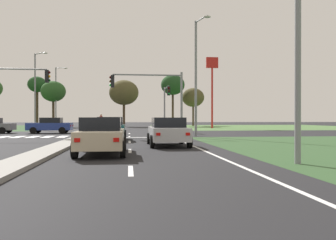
% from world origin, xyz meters
% --- Properties ---
extents(ground_plane, '(200.00, 200.00, 0.00)m').
position_xyz_m(ground_plane, '(0.00, 30.00, 0.00)').
color(ground_plane, black).
extents(grass_verge_far_right, '(35.00, 35.00, 0.01)m').
position_xyz_m(grass_verge_far_right, '(25.50, 54.50, 0.00)').
color(grass_verge_far_right, '#476B38').
rests_on(grass_verge_far_right, ground).
extents(median_island_near, '(1.20, 22.00, 0.14)m').
position_xyz_m(median_island_near, '(0.00, 11.00, 0.07)').
color(median_island_near, gray).
rests_on(median_island_near, ground).
extents(median_island_far, '(1.20, 36.00, 0.14)m').
position_xyz_m(median_island_far, '(0.00, 55.00, 0.07)').
color(median_island_far, gray).
rests_on(median_island_far, ground).
extents(lane_dash_near, '(0.14, 2.00, 0.01)m').
position_xyz_m(lane_dash_near, '(3.50, 5.93, 0.01)').
color(lane_dash_near, silver).
rests_on(lane_dash_near, ground).
extents(lane_dash_second, '(0.14, 2.00, 0.01)m').
position_xyz_m(lane_dash_second, '(3.50, 11.93, 0.01)').
color(lane_dash_second, silver).
rests_on(lane_dash_second, ground).
extents(lane_dash_third, '(0.14, 2.00, 0.01)m').
position_xyz_m(lane_dash_third, '(3.50, 17.93, 0.01)').
color(lane_dash_third, silver).
rests_on(lane_dash_third, ground).
extents(lane_dash_fourth, '(0.14, 2.00, 0.01)m').
position_xyz_m(lane_dash_fourth, '(3.50, 23.93, 0.01)').
color(lane_dash_fourth, silver).
rests_on(lane_dash_fourth, ground).
extents(lane_dash_fifth, '(0.14, 2.00, 0.01)m').
position_xyz_m(lane_dash_fifth, '(3.50, 29.93, 0.01)').
color(lane_dash_fifth, silver).
rests_on(lane_dash_fifth, ground).
extents(edge_line_right, '(0.14, 24.00, 0.01)m').
position_xyz_m(edge_line_right, '(6.85, 12.00, 0.01)').
color(edge_line_right, silver).
rests_on(edge_line_right, ground).
extents(stop_bar_near, '(6.40, 0.50, 0.01)m').
position_xyz_m(stop_bar_near, '(3.80, 23.00, 0.01)').
color(stop_bar_near, silver).
rests_on(stop_bar_near, ground).
extents(crosswalk_bar_near, '(0.70, 2.80, 0.01)m').
position_xyz_m(crosswalk_bar_near, '(-6.40, 24.80, 0.01)').
color(crosswalk_bar_near, silver).
rests_on(crosswalk_bar_near, ground).
extents(crosswalk_bar_second, '(0.70, 2.80, 0.01)m').
position_xyz_m(crosswalk_bar_second, '(-5.25, 24.80, 0.01)').
color(crosswalk_bar_second, silver).
rests_on(crosswalk_bar_second, ground).
extents(crosswalk_bar_third, '(0.70, 2.80, 0.01)m').
position_xyz_m(crosswalk_bar_third, '(-4.10, 24.80, 0.01)').
color(crosswalk_bar_third, silver).
rests_on(crosswalk_bar_third, ground).
extents(crosswalk_bar_fourth, '(0.70, 2.80, 0.01)m').
position_xyz_m(crosswalk_bar_fourth, '(-2.95, 24.80, 0.01)').
color(crosswalk_bar_fourth, silver).
rests_on(crosswalk_bar_fourth, ground).
extents(crosswalk_bar_fifth, '(0.70, 2.80, 0.01)m').
position_xyz_m(crosswalk_bar_fifth, '(-1.80, 24.80, 0.01)').
color(crosswalk_bar_fifth, silver).
rests_on(crosswalk_bar_fifth, ground).
extents(crosswalk_bar_sixth, '(0.70, 2.80, 0.01)m').
position_xyz_m(crosswalk_bar_sixth, '(-0.65, 24.80, 0.01)').
color(crosswalk_bar_sixth, silver).
rests_on(crosswalk_bar_sixth, ground).
extents(crosswalk_bar_seventh, '(0.70, 2.80, 0.01)m').
position_xyz_m(crosswalk_bar_seventh, '(0.50, 24.80, 0.01)').
color(crosswalk_bar_seventh, silver).
rests_on(crosswalk_bar_seventh, ground).
extents(car_blue_near, '(4.24, 2.05, 1.55)m').
position_xyz_m(car_blue_near, '(-4.24, 31.52, 0.79)').
color(car_blue_near, navy).
rests_on(car_blue_near, ground).
extents(car_silver_second, '(2.08, 4.44, 1.52)m').
position_xyz_m(car_silver_second, '(5.54, 14.68, 0.78)').
color(car_silver_second, '#B7B7BC').
rests_on(car_silver_second, ground).
extents(car_beige_third, '(1.98, 4.63, 1.51)m').
position_xyz_m(car_beige_third, '(2.34, 10.67, 0.77)').
color(car_beige_third, '#BCAD8E').
rests_on(car_beige_third, ground).
extents(car_maroon_fourth, '(1.96, 4.28, 1.49)m').
position_xyz_m(car_maroon_fourth, '(-2.31, 47.07, 0.76)').
color(car_maroon_fourth, maroon).
rests_on(car_maroon_fourth, ground).
extents(car_teal_sixth, '(2.07, 4.35, 1.56)m').
position_xyz_m(car_teal_sixth, '(2.23, 19.93, 0.80)').
color(car_teal_sixth, '#19565B').
rests_on(car_teal_sixth, ground).
extents(traffic_signal_near_left, '(5.25, 0.32, 5.43)m').
position_xyz_m(traffic_signal_near_left, '(-5.65, 23.40, 3.78)').
color(traffic_signal_near_left, gray).
rests_on(traffic_signal_near_left, ground).
extents(traffic_signal_far_right, '(0.32, 4.64, 5.12)m').
position_xyz_m(traffic_signal_far_right, '(7.60, 34.85, 3.55)').
color(traffic_signal_far_right, gray).
rests_on(traffic_signal_far_right, ground).
extents(traffic_signal_near_right, '(5.74, 0.32, 5.12)m').
position_xyz_m(traffic_signal_near_right, '(5.38, 23.40, 3.61)').
color(traffic_signal_near_right, gray).
rests_on(traffic_signal_near_right, ground).
extents(street_lamp_second, '(0.88, 2.18, 9.40)m').
position_xyz_m(street_lamp_second, '(8.93, 23.91, 5.25)').
color(street_lamp_second, gray).
rests_on(street_lamp_second, ground).
extents(street_lamp_third, '(2.08, 1.82, 10.06)m').
position_xyz_m(street_lamp_third, '(-8.72, 43.86, 5.61)').
color(street_lamp_third, gray).
rests_on(street_lamp_third, ground).
extents(street_lamp_fourth, '(2.17, 1.01, 10.14)m').
position_xyz_m(street_lamp_fourth, '(-8.72, 57.22, 5.61)').
color(street_lamp_fourth, gray).
rests_on(street_lamp_fourth, ground).
extents(pedestrian_at_median, '(0.34, 0.34, 1.85)m').
position_xyz_m(pedestrian_at_median, '(0.16, 38.46, 1.27)').
color(pedestrian_at_median, '#335184').
rests_on(pedestrian_at_median, median_island_far).
extents(fastfood_pole_sign, '(1.80, 0.40, 10.64)m').
position_xyz_m(fastfood_pole_sign, '(15.90, 47.44, 7.82)').
color(fastfood_pole_sign, red).
rests_on(fastfood_pole_sign, ground).
extents(treeline_second, '(3.33, 3.33, 9.01)m').
position_xyz_m(treeline_second, '(-12.95, 61.21, 7.43)').
color(treeline_second, '#423323').
rests_on(treeline_second, ground).
extents(treeline_third, '(4.19, 4.19, 7.91)m').
position_xyz_m(treeline_third, '(-9.46, 58.05, 6.08)').
color(treeline_third, '#423323').
rests_on(treeline_third, ground).
extents(treeline_fourth, '(5.21, 5.21, 8.28)m').
position_xyz_m(treeline_fourth, '(2.60, 58.62, 6.04)').
color(treeline_fourth, '#423323').
rests_on(treeline_fourth, ground).
extents(treeline_fifth, '(4.30, 4.30, 7.37)m').
position_xyz_m(treeline_fifth, '(15.91, 63.02, 5.52)').
color(treeline_fifth, '#423323').
rests_on(treeline_fifth, ground).
extents(treeline_sixth, '(4.46, 4.46, 9.68)m').
position_xyz_m(treeline_sixth, '(11.68, 61.17, 7.72)').
color(treeline_sixth, '#423323').
rests_on(treeline_sixth, ground).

